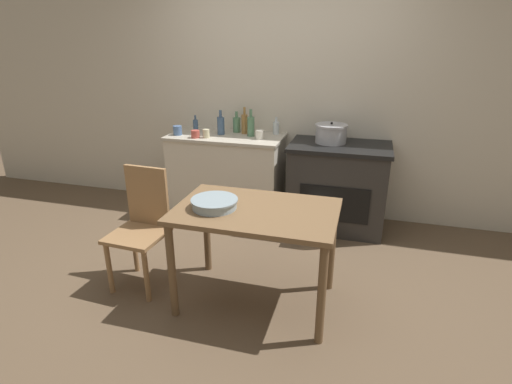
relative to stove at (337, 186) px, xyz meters
name	(u,v)px	position (x,y,z in m)	size (l,w,h in m)	color
ground_plane	(239,279)	(-0.66, -1.24, -0.44)	(14.00, 14.00, 0.00)	brown
wall_back	(283,96)	(-0.66, 0.34, 0.83)	(8.00, 0.07, 2.55)	beige
counter_cabinet	(227,175)	(-1.20, 0.02, 0.01)	(1.22, 0.61, 0.89)	beige
stove	(337,186)	(0.00, 0.00, 0.00)	(0.99, 0.66, 0.88)	#2D2B28
work_table	(256,223)	(-0.45, -1.47, 0.21)	(1.12, 0.73, 0.76)	brown
chair	(142,225)	(-1.38, -1.44, 0.06)	(0.42, 0.42, 0.94)	#997047
flour_sack	(317,225)	(-0.13, -0.44, -0.25)	(0.24, 0.17, 0.39)	beige
stock_pot	(331,133)	(-0.10, 0.05, 0.53)	(0.32, 0.32, 0.21)	#A8A8AD
mixing_bowl_large	(214,203)	(-0.73, -1.53, 0.35)	(0.33, 0.33, 0.07)	#93A8B2
bottle_far_left	(196,125)	(-1.58, 0.09, 0.52)	(0.06, 0.06, 0.18)	#3D5675
bottle_left	(237,124)	(-1.13, 0.18, 0.54)	(0.08, 0.08, 0.23)	#517F5B
bottle_mid_left	(276,128)	(-0.70, 0.21, 0.52)	(0.07, 0.07, 0.18)	silver
bottle_center_left	(221,125)	(-1.26, 0.04, 0.55)	(0.08, 0.08, 0.26)	#3D5675
bottle_center	(245,123)	(-1.03, 0.15, 0.56)	(0.07, 0.07, 0.28)	olive
bottle_center_right	(251,126)	(-0.93, 0.05, 0.56)	(0.07, 0.07, 0.28)	#517F5B
cup_mid_right	(260,135)	(-0.81, -0.05, 0.50)	(0.08, 0.08, 0.09)	silver
cup_right	(195,134)	(-1.46, -0.17, 0.49)	(0.09, 0.09, 0.08)	#B74C42
cup_far_right	(206,134)	(-1.36, -0.15, 0.50)	(0.07, 0.07, 0.09)	beige
cup_end_right	(178,130)	(-1.70, -0.11, 0.50)	(0.09, 0.09, 0.10)	#4C6B99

